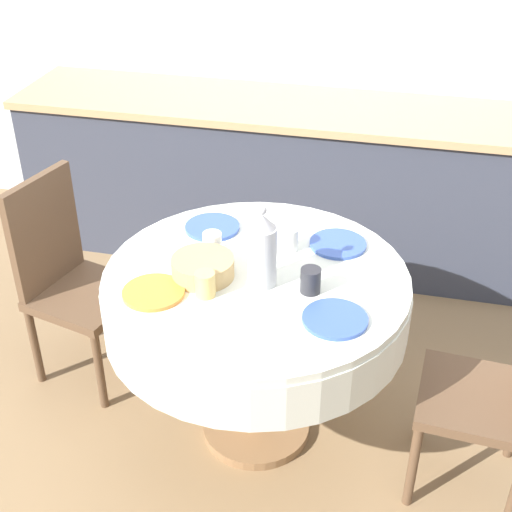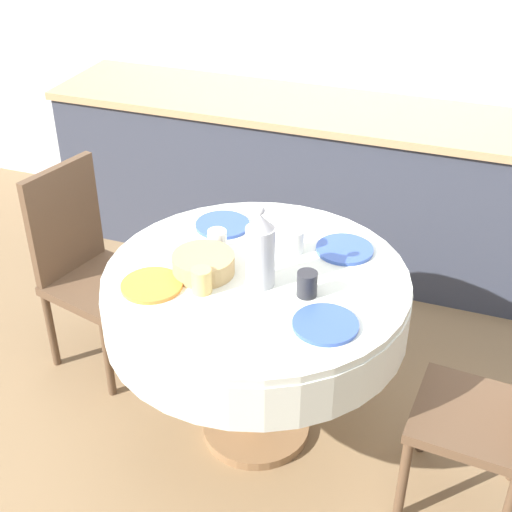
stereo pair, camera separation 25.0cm
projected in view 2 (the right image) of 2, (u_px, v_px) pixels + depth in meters
ground_plane at (256, 429)px, 2.96m from camera, size 12.00×12.00×0.00m
wall_back at (373, 10)px, 3.67m from camera, size 7.00×0.05×2.60m
kitchen_counter at (346, 187)px, 3.87m from camera, size 3.24×0.64×0.88m
dining_table at (256, 305)px, 2.62m from camera, size 1.12×1.12×0.78m
chair_left at (502, 405)px, 2.38m from camera, size 0.43×0.43×0.93m
chair_right at (86, 261)px, 3.12m from camera, size 0.49×0.49×0.93m
plate_near_left at (152, 285)px, 2.48m from camera, size 0.22×0.22×0.01m
cup_near_left at (202, 280)px, 2.44m from camera, size 0.07×0.07×0.09m
plate_near_right at (325, 324)px, 2.29m from camera, size 0.22×0.22×0.01m
cup_near_right at (307, 284)px, 2.42m from camera, size 0.07×0.07×0.09m
plate_far_left at (223, 225)px, 2.83m from camera, size 0.22×0.22×0.01m
cup_far_left at (217, 241)px, 2.65m from camera, size 0.07×0.07×0.09m
plate_far_right at (345, 249)px, 2.68m from camera, size 0.22×0.22×0.01m
cup_far_right at (294, 241)px, 2.65m from camera, size 0.07×0.07×0.09m
coffee_carafe at (260, 251)px, 2.43m from camera, size 0.10×0.10×0.31m
bread_basket at (203, 264)px, 2.54m from camera, size 0.22×0.22×0.07m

